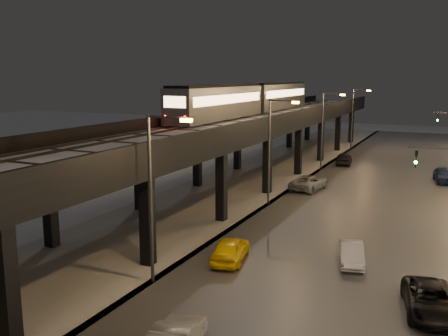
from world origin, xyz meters
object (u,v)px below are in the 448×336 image
at_px(car_mid_silver, 309,183).
at_px(car_onc_silver, 352,254).
at_px(subway_train, 251,98).
at_px(car_far_white, 344,159).
at_px(car_onc_red, 444,176).
at_px(car_taxi, 231,250).
at_px(car_onc_dark, 430,301).

distance_m(car_mid_silver, car_onc_silver, 19.38).
bearing_deg(car_mid_silver, car_onc_silver, 120.98).
relative_size(subway_train, car_far_white, 8.11).
bearing_deg(subway_train, car_onc_red, 2.40).
bearing_deg(car_onc_red, subway_train, 171.96).
distance_m(car_taxi, car_onc_silver, 7.11).
xyz_separation_m(car_taxi, car_mid_silver, (-0.89, 20.42, -0.02)).
bearing_deg(car_onc_red, car_mid_silver, -152.36).
bearing_deg(car_mid_silver, car_taxi, 100.64).
height_order(car_far_white, car_onc_dark, car_far_white).
height_order(car_onc_silver, car_onc_red, car_onc_red).
relative_size(car_onc_silver, car_onc_red, 0.84).
bearing_deg(car_far_white, car_onc_dark, 100.15).
height_order(car_taxi, car_onc_dark, car_taxi).
distance_m(car_mid_silver, car_onc_red, 14.93).
bearing_deg(car_onc_dark, subway_train, 113.55).
xyz_separation_m(car_taxi, car_onc_dark, (11.13, -2.26, -0.06)).
height_order(car_mid_silver, car_far_white, car_far_white).
xyz_separation_m(car_mid_silver, car_onc_red, (11.75, 9.21, 0.06)).
xyz_separation_m(car_far_white, car_onc_silver, (7.37, -33.29, -0.12)).
bearing_deg(car_onc_red, car_taxi, -120.57).
relative_size(car_mid_silver, car_far_white, 1.17).
xyz_separation_m(car_taxi, car_far_white, (-0.74, 35.85, 0.02)).
xyz_separation_m(car_mid_silver, car_onc_dark, (12.03, -22.68, -0.04)).
relative_size(car_onc_dark, car_onc_red, 1.07).
relative_size(car_mid_silver, car_onc_dark, 1.06).
bearing_deg(car_taxi, car_mid_silver, -98.19).
bearing_deg(car_onc_silver, subway_train, 109.08).
bearing_deg(car_mid_silver, subway_train, -33.22).
distance_m(subway_train, car_onc_silver, 32.13).
bearing_deg(subway_train, car_onc_dark, -55.29).
relative_size(subway_train, car_onc_dark, 7.36).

